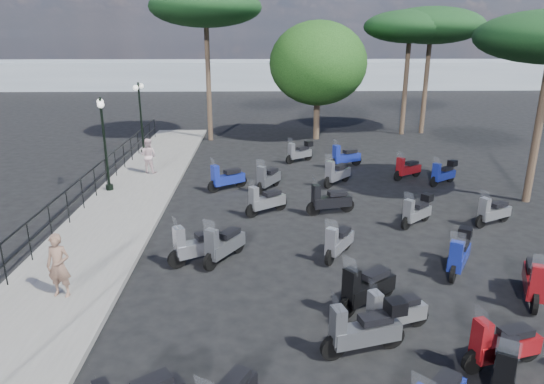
{
  "coord_description": "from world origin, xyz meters",
  "views": [
    {
      "loc": [
        -1.6,
        -12.71,
        6.0
      ],
      "look_at": [
        -1.22,
        1.94,
        1.2
      ],
      "focal_mm": 32.0,
      "sensor_mm": 36.0,
      "label": 1
    }
  ],
  "objects_px": {
    "scooter_13": "(394,313)",
    "scooter_24": "(534,281)",
    "scooter_9": "(329,201)",
    "scooter_4": "(268,179)",
    "scooter_27": "(407,169)",
    "pine_1": "(410,27)",
    "scooter_3": "(226,178)",
    "scooter_7": "(224,245)",
    "scooter_26": "(443,174)",
    "scooter_17": "(502,345)",
    "scooter_21": "(345,157)",
    "scooter_6": "(366,288)",
    "scooter_12": "(365,330)",
    "scooter_16": "(505,366)",
    "pine_2": "(205,8)",
    "scooter_8": "(266,201)",
    "scooter_14": "(338,242)",
    "lamp_post_2": "(141,114)",
    "pine_0": "(431,26)",
    "scooter_18": "(459,254)",
    "scooter_15": "(337,174)",
    "lamp_post_1": "(104,138)",
    "woman": "(59,266)",
    "broadleaf_tree": "(318,63)",
    "pedestrian_far": "(148,156)",
    "scooter_20": "(493,212)",
    "scooter_2": "(198,246)",
    "scooter_19": "(417,211)"
  },
  "relations": [
    {
      "from": "scooter_13",
      "to": "scooter_24",
      "type": "relative_size",
      "value": 0.94
    },
    {
      "from": "scooter_9",
      "to": "scooter_4",
      "type": "bearing_deg",
      "value": 22.62
    },
    {
      "from": "scooter_27",
      "to": "pine_1",
      "type": "xyz_separation_m",
      "value": [
        2.55,
        9.83,
        5.92
      ]
    },
    {
      "from": "scooter_3",
      "to": "scooter_7",
      "type": "xyz_separation_m",
      "value": [
        0.33,
        -6.46,
        0.01
      ]
    },
    {
      "from": "scooter_24",
      "to": "scooter_26",
      "type": "relative_size",
      "value": 1.25
    },
    {
      "from": "scooter_4",
      "to": "scooter_26",
      "type": "height_order",
      "value": "scooter_4"
    },
    {
      "from": "scooter_17",
      "to": "scooter_21",
      "type": "distance_m",
      "value": 14.43
    },
    {
      "from": "scooter_6",
      "to": "scooter_13",
      "type": "bearing_deg",
      "value": 164.15
    },
    {
      "from": "scooter_3",
      "to": "scooter_17",
      "type": "xyz_separation_m",
      "value": [
        5.82,
        -11.07,
        -0.01
      ]
    },
    {
      "from": "scooter_21",
      "to": "scooter_12",
      "type": "bearing_deg",
      "value": 145.69
    },
    {
      "from": "scooter_12",
      "to": "scooter_16",
      "type": "distance_m",
      "value": 2.49
    },
    {
      "from": "scooter_12",
      "to": "pine_2",
      "type": "height_order",
      "value": "pine_2"
    },
    {
      "from": "scooter_8",
      "to": "scooter_21",
      "type": "bearing_deg",
      "value": -67.06
    },
    {
      "from": "scooter_7",
      "to": "scooter_14",
      "type": "xyz_separation_m",
      "value": [
        3.19,
        0.18,
        -0.04
      ]
    },
    {
      "from": "scooter_13",
      "to": "pine_2",
      "type": "height_order",
      "value": "pine_2"
    },
    {
      "from": "lamp_post_2",
      "to": "pine_0",
      "type": "bearing_deg",
      "value": 24.93
    },
    {
      "from": "scooter_14",
      "to": "scooter_21",
      "type": "distance_m",
      "value": 9.81
    },
    {
      "from": "scooter_9",
      "to": "scooter_18",
      "type": "bearing_deg",
      "value": -162.33
    },
    {
      "from": "lamp_post_2",
      "to": "scooter_24",
      "type": "distance_m",
      "value": 19.0
    },
    {
      "from": "scooter_15",
      "to": "scooter_26",
      "type": "height_order",
      "value": "scooter_15"
    },
    {
      "from": "scooter_27",
      "to": "scooter_4",
      "type": "bearing_deg",
      "value": 70.99
    },
    {
      "from": "scooter_4",
      "to": "lamp_post_1",
      "type": "bearing_deg",
      "value": 32.14
    },
    {
      "from": "woman",
      "to": "scooter_26",
      "type": "bearing_deg",
      "value": 42.35
    },
    {
      "from": "scooter_17",
      "to": "broadleaf_tree",
      "type": "xyz_separation_m",
      "value": [
        -1.1,
        20.93,
        3.89
      ]
    },
    {
      "from": "woman",
      "to": "scooter_18",
      "type": "xyz_separation_m",
      "value": [
        9.85,
        1.18,
        -0.4
      ]
    },
    {
      "from": "scooter_15",
      "to": "broadleaf_tree",
      "type": "bearing_deg",
      "value": -49.1
    },
    {
      "from": "lamp_post_1",
      "to": "pedestrian_far",
      "type": "height_order",
      "value": "lamp_post_1"
    },
    {
      "from": "woman",
      "to": "scooter_16",
      "type": "xyz_separation_m",
      "value": [
        8.92,
        -3.21,
        -0.44
      ]
    },
    {
      "from": "lamp_post_2",
      "to": "scooter_18",
      "type": "relative_size",
      "value": 2.31
    },
    {
      "from": "scooter_8",
      "to": "scooter_4",
      "type": "bearing_deg",
      "value": -37.95
    },
    {
      "from": "scooter_17",
      "to": "scooter_7",
      "type": "bearing_deg",
      "value": 34.89
    },
    {
      "from": "scooter_16",
      "to": "scooter_26",
      "type": "distance_m",
      "value": 12.62
    },
    {
      "from": "scooter_9",
      "to": "scooter_17",
      "type": "xyz_separation_m",
      "value": [
        2.07,
        -8.24,
        -0.01
      ]
    },
    {
      "from": "scooter_4",
      "to": "scooter_20",
      "type": "height_order",
      "value": "scooter_4"
    },
    {
      "from": "scooter_13",
      "to": "scooter_14",
      "type": "xyz_separation_m",
      "value": [
        -0.59,
        3.6,
        0.0
      ]
    },
    {
      "from": "lamp_post_1",
      "to": "scooter_16",
      "type": "relative_size",
      "value": 2.36
    },
    {
      "from": "scooter_16",
      "to": "scooter_2",
      "type": "bearing_deg",
      "value": -9.66
    },
    {
      "from": "scooter_6",
      "to": "scooter_20",
      "type": "bearing_deg",
      "value": -84.11
    },
    {
      "from": "woman",
      "to": "scooter_26",
      "type": "relative_size",
      "value": 1.12
    },
    {
      "from": "scooter_19",
      "to": "scooter_12",
      "type": "bearing_deg",
      "value": 114.26
    },
    {
      "from": "scooter_9",
      "to": "scooter_12",
      "type": "bearing_deg",
      "value": 162.57
    },
    {
      "from": "scooter_17",
      "to": "scooter_26",
      "type": "distance_m",
      "value": 12.0
    },
    {
      "from": "scooter_19",
      "to": "scooter_27",
      "type": "bearing_deg",
      "value": -53.85
    },
    {
      "from": "scooter_14",
      "to": "woman",
      "type": "bearing_deg",
      "value": 50.1
    },
    {
      "from": "scooter_18",
      "to": "scooter_24",
      "type": "relative_size",
      "value": 0.91
    },
    {
      "from": "scooter_4",
      "to": "scooter_18",
      "type": "xyz_separation_m",
      "value": [
        4.87,
        -7.17,
        0.03
      ]
    },
    {
      "from": "pine_0",
      "to": "pine_2",
      "type": "xyz_separation_m",
      "value": [
        -13.15,
        -1.79,
        0.91
      ]
    },
    {
      "from": "pine_0",
      "to": "scooter_19",
      "type": "bearing_deg",
      "value": -108.39
    },
    {
      "from": "scooter_3",
      "to": "scooter_16",
      "type": "xyz_separation_m",
      "value": [
        5.61,
        -11.65,
        -0.01
      ]
    },
    {
      "from": "scooter_6",
      "to": "scooter_24",
      "type": "bearing_deg",
      "value": -124.26
    }
  ]
}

